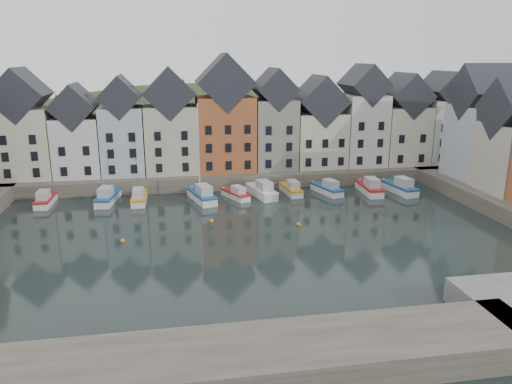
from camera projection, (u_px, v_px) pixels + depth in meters
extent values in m
plane|color=black|center=(256.00, 244.00, 53.01)|extent=(260.00, 260.00, 0.00)
cube|color=#473F36|center=(224.00, 172.00, 81.24)|extent=(90.00, 16.00, 2.00)
cube|color=#473F36|center=(156.00, 370.00, 30.19)|extent=(50.00, 6.00, 2.00)
ellipsoid|color=#2B371B|center=(212.00, 229.00, 110.97)|extent=(153.60, 70.40, 64.00)
sphere|color=black|center=(140.00, 112.00, 96.75)|extent=(5.77, 5.77, 5.77)
sphere|color=black|center=(318.00, 107.00, 112.70)|extent=(5.27, 5.27, 5.27)
sphere|color=black|center=(357.00, 110.00, 107.70)|extent=(5.07, 5.07, 5.07)
sphere|color=black|center=(277.00, 112.00, 105.74)|extent=(5.01, 5.01, 5.01)
sphere|color=black|center=(19.00, 122.00, 98.74)|extent=(3.94, 3.94, 3.94)
sphere|color=black|center=(333.00, 107.00, 112.82)|extent=(5.21, 5.21, 5.21)
sphere|color=black|center=(218.00, 109.00, 106.83)|extent=(5.45, 5.45, 5.45)
sphere|color=black|center=(395.00, 116.00, 103.29)|extent=(4.49, 4.49, 4.49)
cube|color=beige|center=(26.00, 143.00, 72.87)|extent=(7.67, 8.00, 10.07)
cube|color=black|center=(21.00, 95.00, 71.03)|extent=(7.67, 8.16, 7.67)
cube|color=silver|center=(79.00, 146.00, 74.28)|extent=(6.56, 8.00, 8.61)
cube|color=black|center=(75.00, 106.00, 72.70)|extent=(6.56, 8.16, 6.56)
cube|color=#A9B1BC|center=(124.00, 140.00, 75.18)|extent=(6.20, 8.00, 10.02)
cube|color=black|center=(120.00, 96.00, 73.45)|extent=(6.20, 8.16, 6.20)
cube|color=#B3AB97|center=(171.00, 139.00, 76.36)|extent=(7.70, 8.00, 10.08)
cube|color=black|center=(169.00, 93.00, 74.52)|extent=(7.70, 8.16, 7.70)
cube|color=#A0532D|center=(225.00, 133.00, 77.59)|extent=(8.69, 8.00, 11.28)
cube|color=black|center=(224.00, 82.00, 75.52)|extent=(8.69, 8.16, 8.69)
cube|color=gray|center=(274.00, 134.00, 78.94)|extent=(6.43, 8.00, 10.78)
cube|color=black|center=(274.00, 89.00, 77.09)|extent=(6.43, 8.16, 6.43)
cube|color=beige|center=(318.00, 139.00, 80.46)|extent=(7.88, 8.00, 8.56)
cube|color=black|center=(319.00, 100.00, 78.80)|extent=(7.88, 8.16, 7.88)
cube|color=beige|center=(361.00, 130.00, 81.32)|extent=(6.50, 8.00, 11.27)
cube|color=black|center=(364.00, 84.00, 79.40)|extent=(6.50, 8.16, 6.50)
cube|color=beige|center=(401.00, 135.00, 82.75)|extent=(7.23, 8.00, 9.32)
cube|color=black|center=(404.00, 95.00, 81.04)|extent=(7.23, 8.16, 7.23)
cube|color=silver|center=(439.00, 131.00, 83.76)|extent=(6.18, 8.00, 10.32)
cube|color=black|center=(443.00, 90.00, 81.99)|extent=(6.18, 8.16, 6.18)
cube|color=#A9B1BC|center=(480.00, 142.00, 72.56)|extent=(7.47, 8.00, 10.38)
cube|color=black|center=(486.00, 92.00, 70.66)|extent=(7.62, 8.00, 8.00)
sphere|color=orange|center=(212.00, 221.00, 59.90)|extent=(0.50, 0.50, 0.50)
sphere|color=orange|center=(299.00, 224.00, 58.72)|extent=(0.50, 0.50, 0.50)
sphere|color=orange|center=(123.00, 241.00, 53.49)|extent=(0.50, 0.50, 0.50)
cube|color=silver|center=(46.00, 202.00, 67.01)|extent=(1.93, 6.01, 1.09)
cube|color=#AB1820|center=(45.00, 198.00, 66.86)|extent=(2.03, 6.13, 0.25)
cube|color=#A8ACB0|center=(43.00, 195.00, 65.84)|extent=(1.45, 2.42, 1.19)
cube|color=silver|center=(108.00, 199.00, 67.98)|extent=(3.00, 6.84, 1.21)
cube|color=navy|center=(108.00, 195.00, 67.80)|extent=(3.13, 6.99, 0.28)
cube|color=#A8ACB0|center=(105.00, 192.00, 66.67)|extent=(1.94, 2.85, 1.32)
cube|color=silver|center=(139.00, 200.00, 68.01)|extent=(1.92, 6.07, 1.11)
cube|color=orange|center=(139.00, 195.00, 67.85)|extent=(2.02, 6.19, 0.25)
cube|color=#A8ACB0|center=(138.00, 193.00, 66.83)|extent=(1.45, 2.44, 1.21)
cube|color=silver|center=(202.00, 198.00, 68.62)|extent=(3.78, 7.20, 1.26)
cube|color=navy|center=(202.00, 193.00, 68.43)|extent=(3.93, 7.36, 0.29)
cube|color=#A8ACB0|center=(204.00, 190.00, 67.35)|extent=(2.27, 3.08, 1.38)
cylinder|color=silver|center=(199.00, 151.00, 67.50)|extent=(0.16, 0.16, 12.65)
cube|color=silver|center=(235.00, 196.00, 69.94)|extent=(3.67, 5.51, 0.98)
cube|color=#AB1820|center=(235.00, 192.00, 69.80)|extent=(3.79, 5.65, 0.22)
cube|color=#A8ACB0|center=(238.00, 190.00, 69.02)|extent=(2.02, 2.46, 1.07)
cube|color=silver|center=(262.00, 193.00, 70.94)|extent=(3.55, 7.18, 1.26)
cube|color=silver|center=(262.00, 189.00, 70.75)|extent=(3.69, 7.34, 0.29)
cube|color=#A8ACB0|center=(264.00, 186.00, 69.65)|extent=(2.18, 3.05, 1.38)
cube|color=silver|center=(291.00, 191.00, 72.34)|extent=(2.30, 5.98, 1.07)
cube|color=orange|center=(291.00, 187.00, 72.19)|extent=(2.41, 6.11, 0.24)
cube|color=#A8ACB0|center=(293.00, 185.00, 71.22)|extent=(1.58, 2.46, 1.17)
cube|color=silver|center=(327.00, 191.00, 72.44)|extent=(3.45, 6.33, 1.11)
cube|color=navy|center=(327.00, 187.00, 72.28)|extent=(3.58, 6.47, 0.25)
cube|color=#A8ACB0|center=(330.00, 184.00, 71.33)|extent=(2.04, 2.72, 1.21)
cube|color=silver|center=(369.00, 190.00, 72.66)|extent=(2.41, 6.92, 1.25)
cube|color=#AB1820|center=(369.00, 186.00, 72.48)|extent=(2.53, 7.06, 0.28)
cube|color=#A8ACB0|center=(372.00, 183.00, 71.32)|extent=(1.74, 2.81, 1.36)
cube|color=silver|center=(399.00, 190.00, 72.89)|extent=(3.07, 7.07, 1.25)
cube|color=navy|center=(399.00, 185.00, 72.70)|extent=(3.21, 7.22, 0.28)
cube|color=#A8ACB0|center=(404.00, 182.00, 71.59)|extent=(1.99, 2.94, 1.37)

